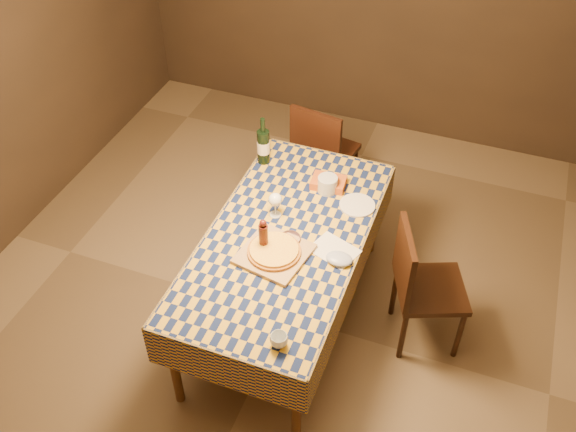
% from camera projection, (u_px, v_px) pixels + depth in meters
% --- Properties ---
extents(room, '(5.00, 5.10, 2.70)m').
position_uv_depth(room, '(285.00, 162.00, 3.52)').
color(room, brown).
rests_on(room, ground).
extents(dining_table, '(0.94, 1.84, 0.77)m').
position_uv_depth(dining_table, '(285.00, 246.00, 3.97)').
color(dining_table, brown).
rests_on(dining_table, ground).
extents(cutting_board, '(0.44, 0.44, 0.02)m').
position_uv_depth(cutting_board, '(274.00, 254.00, 3.80)').
color(cutting_board, '#AE8451').
rests_on(cutting_board, dining_table).
extents(pizza, '(0.39, 0.39, 0.03)m').
position_uv_depth(pizza, '(274.00, 251.00, 3.78)').
color(pizza, '#A5611B').
rests_on(pizza, cutting_board).
extents(pepper_mill, '(0.06, 0.06, 0.24)m').
position_uv_depth(pepper_mill, '(263.00, 236.00, 3.77)').
color(pepper_mill, '#451510').
rests_on(pepper_mill, dining_table).
extents(bowl, '(0.16, 0.16, 0.04)m').
position_uv_depth(bowl, '(290.00, 240.00, 3.87)').
color(bowl, '#5F4550').
rests_on(bowl, dining_table).
extents(wine_glass, '(0.09, 0.09, 0.17)m').
position_uv_depth(wine_glass, '(275.00, 200.00, 3.98)').
color(wine_glass, white).
rests_on(wine_glass, dining_table).
extents(wine_bottle, '(0.12, 0.12, 0.35)m').
position_uv_depth(wine_bottle, '(263.00, 146.00, 4.38)').
color(wine_bottle, black).
rests_on(wine_bottle, dining_table).
extents(deli_tub, '(0.17, 0.17, 0.11)m').
position_uv_depth(deli_tub, '(327.00, 184.00, 4.20)').
color(deli_tub, silver).
rests_on(deli_tub, dining_table).
extents(takeout_container, '(0.23, 0.17, 0.06)m').
position_uv_depth(takeout_container, '(328.00, 183.00, 4.26)').
color(takeout_container, '#B74F18').
rests_on(takeout_container, dining_table).
extents(white_plate, '(0.25, 0.25, 0.01)m').
position_uv_depth(white_plate, '(357.00, 205.00, 4.12)').
color(white_plate, white).
rests_on(white_plate, dining_table).
extents(tumbler, '(0.12, 0.12, 0.07)m').
position_uv_depth(tumbler, '(279.00, 340.00, 3.30)').
color(tumbler, silver).
rests_on(tumbler, dining_table).
extents(flour_patch, '(0.32, 0.29, 0.00)m').
position_uv_depth(flour_patch, '(334.00, 250.00, 3.83)').
color(flour_patch, silver).
rests_on(flour_patch, dining_table).
extents(flour_bag, '(0.19, 0.17, 0.05)m').
position_uv_depth(flour_bag, '(339.00, 259.00, 3.75)').
color(flour_bag, '#A0ADCD').
rests_on(flour_bag, dining_table).
extents(chair_far, '(0.48, 0.49, 0.93)m').
position_uv_depth(chair_far, '(322.00, 150.00, 4.98)').
color(chair_far, black).
rests_on(chair_far, ground).
extents(chair_right, '(0.55, 0.55, 0.93)m').
position_uv_depth(chair_right, '(419.00, 282.00, 3.98)').
color(chair_right, black).
rests_on(chair_right, ground).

